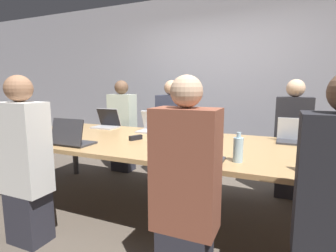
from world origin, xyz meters
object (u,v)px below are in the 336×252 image
(laptop_far_left, at_px, (107,122))
(stapler, at_px, (136,138))
(laptop_far_right, at_px, (293,135))
(person_far_right, at_px, (292,141))
(cup_far_right, at_px, (320,141))
(person_far_left, at_px, (122,127))
(cup_far_midleft, at_px, (170,130))
(person_near_midright, at_px, (185,194))
(bottle_near_midright, at_px, (238,149))
(laptop_near_left, at_px, (71,138))
(laptop_near_right, at_px, (332,165))
(person_near_left, at_px, (25,164))
(laptop_far_midleft, at_px, (153,126))
(bottle_far_right, at_px, (327,138))
(person_far_midleft, at_px, (171,132))
(laptop_near_midright, at_px, (201,153))

(laptop_far_left, xyz_separation_m, stapler, (0.80, -0.58, -0.05))
(laptop_far_right, bearing_deg, person_far_right, 88.81)
(cup_far_right, bearing_deg, person_far_left, 168.00)
(cup_far_midleft, bearing_deg, stapler, -109.88)
(person_near_midright, xyz_separation_m, stapler, (-0.91, 0.95, 0.11))
(bottle_near_midright, relative_size, laptop_near_left, 0.63)
(cup_far_midleft, height_order, laptop_far_left, laptop_far_left)
(person_far_left, distance_m, stapler, 1.35)
(laptop_near_right, xyz_separation_m, person_near_left, (-2.27, -0.49, -0.13))
(laptop_far_midleft, height_order, person_near_left, person_near_left)
(laptop_far_right, relative_size, bottle_far_right, 1.31)
(laptop_far_midleft, relative_size, laptop_near_right, 0.92)
(person_far_midleft, bearing_deg, laptop_near_midright, -59.76)
(person_far_midleft, relative_size, stapler, 9.20)
(person_far_right, distance_m, bottle_near_midright, 1.47)
(person_far_right, height_order, bottle_far_right, person_far_right)
(person_far_left, distance_m, laptop_near_midright, 2.32)
(cup_far_midleft, relative_size, laptop_near_midright, 0.27)
(laptop_near_right, xyz_separation_m, bottle_far_right, (0.07, 0.80, 0.04))
(bottle_near_midright, height_order, stapler, bottle_near_midright)
(laptop_near_right, height_order, laptop_far_right, laptop_far_right)
(laptop_far_left, xyz_separation_m, person_near_left, (0.29, -1.52, -0.14))
(laptop_far_right, bearing_deg, person_far_left, 168.25)
(cup_far_midleft, xyz_separation_m, bottle_far_right, (1.65, -0.17, 0.06))
(person_far_left, bearing_deg, laptop_near_left, -74.98)
(laptop_near_right, xyz_separation_m, cup_far_right, (0.04, 0.94, -0.02))
(person_far_left, height_order, stapler, person_far_left)
(laptop_near_left, bearing_deg, cup_far_right, -156.90)
(person_near_midright, bearing_deg, laptop_far_midleft, -56.71)
(cup_far_midleft, xyz_separation_m, person_far_right, (1.38, 0.48, -0.12))
(cup_far_midleft, distance_m, bottle_far_right, 1.66)
(person_far_midleft, height_order, cup_far_right, person_far_midleft)
(laptop_far_right, relative_size, person_near_left, 0.22)
(person_far_right, height_order, person_far_left, person_far_left)
(person_far_left, bearing_deg, laptop_far_midleft, -32.80)
(laptop_near_right, height_order, cup_far_right, laptop_near_right)
(laptop_near_right, relative_size, laptop_far_left, 1.07)
(laptop_far_right, distance_m, laptop_near_midright, 1.25)
(laptop_near_midright, bearing_deg, person_near_midright, 94.85)
(person_near_left, bearing_deg, cup_far_midleft, -115.79)
(laptop_near_midright, distance_m, laptop_near_left, 1.32)
(cup_far_right, height_order, bottle_far_right, bottle_far_right)
(person_far_left, height_order, laptop_near_left, person_far_left)
(laptop_near_left, bearing_deg, person_far_left, -74.98)
(person_far_right, xyz_separation_m, stapler, (-1.57, -0.99, 0.10))
(laptop_far_left, height_order, stapler, laptop_far_left)
(person_near_midright, relative_size, person_near_left, 0.98)
(laptop_near_left, distance_m, person_near_left, 0.49)
(laptop_near_right, distance_m, laptop_near_left, 2.20)
(laptop_far_left, distance_m, stapler, 0.99)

